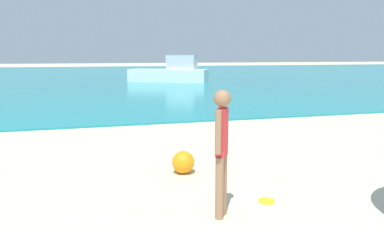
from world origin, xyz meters
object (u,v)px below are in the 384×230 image
(person_standing, at_px, (222,146))
(boat_near, at_px, (171,73))
(frisbee, at_px, (266,201))
(beach_ball, at_px, (183,162))

(person_standing, height_order, boat_near, boat_near)
(frisbee, height_order, beach_ball, beach_ball)
(person_standing, relative_size, frisbee, 7.21)
(frisbee, distance_m, boat_near, 24.20)
(person_standing, bearing_deg, beach_ball, -141.90)
(frisbee, bearing_deg, beach_ball, 117.78)
(person_standing, bearing_deg, boat_near, -153.80)
(frisbee, xyz_separation_m, beach_ball, (-0.86, 1.64, 0.20))
(boat_near, bearing_deg, person_standing, 106.88)
(boat_near, height_order, beach_ball, boat_near)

